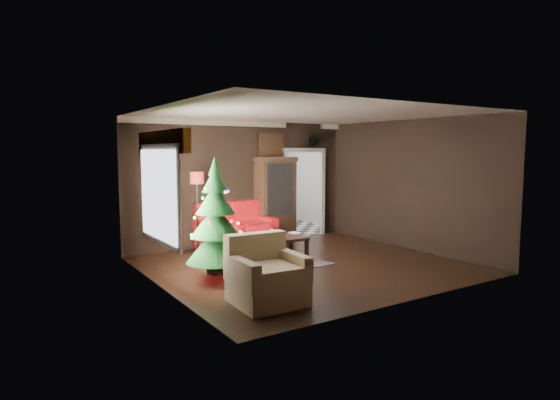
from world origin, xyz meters
TOP-DOWN VIEW (x-y plane):
  - floor at (0.00, 0.00)m, footprint 5.50×5.50m
  - ceiling at (0.00, 0.00)m, footprint 5.50×5.50m
  - wall_back at (0.00, 2.50)m, footprint 5.50×0.00m
  - wall_front at (0.00, -2.50)m, footprint 5.50×0.00m
  - wall_left at (-2.75, 0.00)m, footprint 0.00×5.50m
  - wall_right at (2.75, 0.00)m, footprint 0.00×5.50m
  - doorway at (1.70, 2.50)m, footprint 1.10×0.10m
  - left_window at (-2.71, 0.20)m, footprint 0.05×1.60m
  - valance at (-2.63, 0.20)m, footprint 0.12×2.10m
  - kitchen_floor at (1.70, 4.00)m, footprint 3.00×3.00m
  - kitchen_window at (1.70, 5.45)m, footprint 0.70×0.06m
  - rug at (-0.49, 0.40)m, footprint 2.00×1.52m
  - loveseat at (-0.40, 2.05)m, footprint 1.70×0.90m
  - curio_cabinet at (0.75, 2.27)m, footprint 0.90×0.45m
  - floor_lamp at (-1.43, 1.71)m, footprint 0.35×0.35m
  - christmas_tree at (-1.86, -0.06)m, footprint 1.21×1.21m
  - armchair at (-1.75, -1.51)m, footprint 1.00×1.00m
  - coffee_table at (-0.32, 0.48)m, footprint 1.07×0.67m
  - teapot at (-0.35, 0.64)m, footprint 0.18×0.18m
  - cup_a at (-0.37, 0.72)m, footprint 0.10×0.10m
  - cup_b at (-0.43, 0.59)m, footprint 0.09×0.09m
  - book at (0.10, 0.68)m, footprint 0.18×0.03m
  - wall_clock at (1.95, 2.45)m, footprint 0.32×0.32m
  - painting at (0.75, 2.46)m, footprint 0.62×0.05m
  - kitchen_counter at (1.70, 5.20)m, footprint 1.80×0.60m
  - kitchen_table at (1.40, 3.70)m, footprint 0.70×0.70m

SIDE VIEW (x-z plane):
  - floor at x=0.00m, z-range 0.00..0.00m
  - kitchen_floor at x=1.70m, z-range 0.00..0.00m
  - rug at x=-0.49m, z-range 0.00..0.01m
  - coffee_table at x=-0.32m, z-range 0.01..0.48m
  - kitchen_table at x=1.40m, z-range 0.00..0.75m
  - kitchen_counter at x=1.70m, z-range 0.00..0.90m
  - armchair at x=-1.75m, z-range -0.03..0.95m
  - loveseat at x=-0.40m, z-range 0.00..1.00m
  - cup_b at x=-0.43m, z-range 0.48..0.55m
  - cup_a at x=-0.37m, z-range 0.48..0.55m
  - teapot at x=-0.35m, z-range 0.48..0.64m
  - book at x=0.10m, z-range 0.48..0.73m
  - floor_lamp at x=-1.43m, z-range -0.06..1.72m
  - curio_cabinet at x=0.75m, z-range 0.00..1.90m
  - doorway at x=1.70m, z-range 0.00..2.10m
  - christmas_tree at x=-1.86m, z-range 0.12..1.98m
  - wall_back at x=0.00m, z-range -1.35..4.15m
  - wall_front at x=0.00m, z-range -1.35..4.15m
  - wall_left at x=-2.75m, z-range -1.35..4.15m
  - wall_right at x=2.75m, z-range -1.35..4.15m
  - left_window at x=-2.71m, z-range 0.75..2.15m
  - kitchen_window at x=1.70m, z-range 1.35..2.05m
  - painting at x=0.75m, z-range 1.99..2.51m
  - valance at x=-2.63m, z-range 2.10..2.44m
  - wall_clock at x=1.95m, z-range 2.35..2.41m
  - ceiling at x=0.00m, z-range 2.80..2.80m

